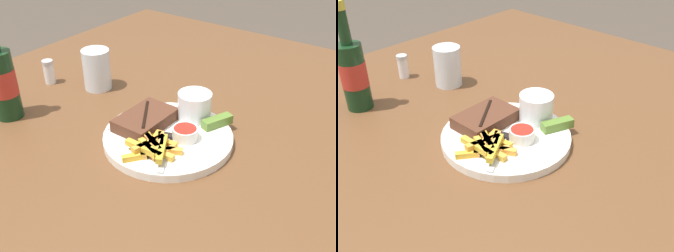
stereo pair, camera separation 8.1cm
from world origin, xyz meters
The scene contains 12 objects.
dining_table centered at (0.00, 0.00, 0.69)m, with size 1.47×1.31×0.75m.
dinner_plate centered at (0.00, 0.00, 0.76)m, with size 0.27×0.27×0.02m.
steak_portion centered at (0.00, 0.06, 0.79)m, with size 0.13×0.09×0.03m.
fries_pile centered at (-0.06, -0.01, 0.78)m, with size 0.11×0.11×0.02m.
coleslaw_cup centered at (0.09, -0.01, 0.81)m, with size 0.07×0.07×0.06m.
dipping_sauce_cup centered at (0.01, -0.04, 0.79)m, with size 0.05×0.05×0.03m.
pickle_spear centered at (0.09, -0.07, 0.78)m, with size 0.07×0.05×0.02m.
fork_utensil centered at (-0.06, -0.04, 0.77)m, with size 0.12×0.08×0.00m.
knife_utensil centered at (-0.02, 0.02, 0.78)m, with size 0.07×0.16×0.01m.
beer_bottle centered at (-0.14, 0.36, 0.85)m, with size 0.06×0.06×0.26m.
drinking_glass centered at (0.09, 0.30, 0.81)m, with size 0.07×0.07×0.11m.
salt_shaker centered at (0.04, 0.42, 0.79)m, with size 0.03×0.03×0.07m.
Camera 2 is at (-0.50, -0.47, 1.23)m, focal length 42.00 mm.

